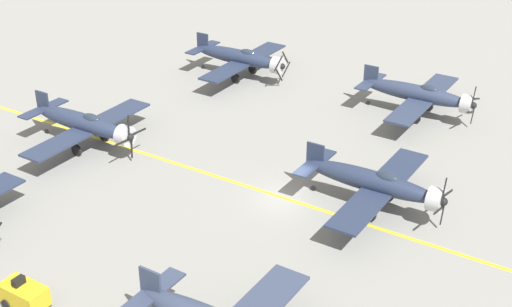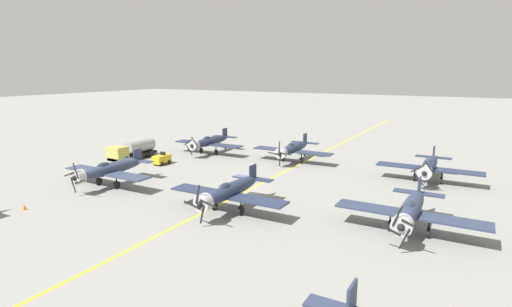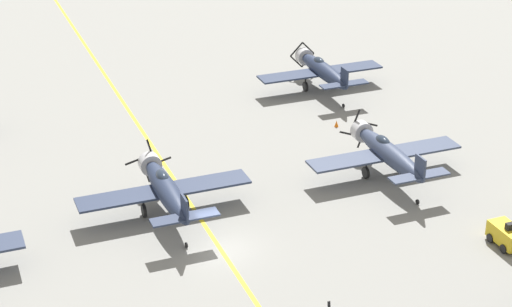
% 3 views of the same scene
% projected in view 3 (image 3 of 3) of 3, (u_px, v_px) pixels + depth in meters
% --- Properties ---
extents(ground_plane, '(400.00, 400.00, 0.00)m').
position_uv_depth(ground_plane, '(220.00, 248.00, 54.70)').
color(ground_plane, gray).
extents(taxiway_stripe, '(0.30, 160.00, 0.01)m').
position_uv_depth(taxiway_stripe, '(220.00, 248.00, 54.70)').
color(taxiway_stripe, yellow).
rests_on(taxiway_stripe, ground).
extents(airplane_mid_right, '(12.00, 9.98, 3.71)m').
position_uv_depth(airplane_mid_right, '(387.00, 152.00, 62.97)').
color(airplane_mid_right, '#333D56').
rests_on(airplane_mid_right, ground).
extents(airplane_far_right, '(12.00, 9.98, 3.65)m').
position_uv_depth(airplane_far_right, '(322.00, 70.00, 79.05)').
color(airplane_far_right, '#222C46').
rests_on(airplane_far_right, ground).
extents(airplane_mid_center, '(12.00, 9.98, 3.77)m').
position_uv_depth(airplane_mid_center, '(166.00, 189.00, 57.78)').
color(airplane_mid_center, '#252F48').
rests_on(airplane_mid_center, ground).
extents(tow_tractor, '(1.57, 2.60, 1.79)m').
position_uv_depth(tow_tractor, '(507.00, 235.00, 54.69)').
color(tow_tractor, gold).
rests_on(tow_tractor, ground).
extents(traffic_cone, '(0.36, 0.36, 0.55)m').
position_uv_depth(traffic_cone, '(336.00, 124.00, 72.12)').
color(traffic_cone, orange).
rests_on(traffic_cone, ground).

